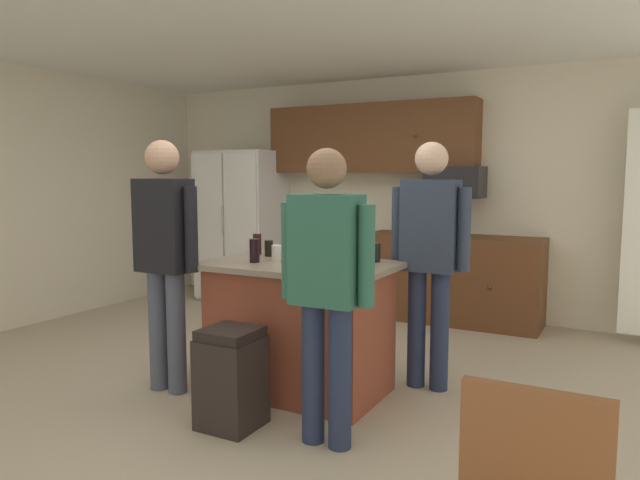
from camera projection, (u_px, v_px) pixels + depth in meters
name	position (u px, v px, depth m)	size (l,w,h in m)	color
floor	(275.00, 385.00, 4.30)	(7.04, 7.04, 0.00)	#B7A88E
ceiling	(272.00, 16.00, 4.01)	(7.04, 7.04, 0.00)	white
back_wall	(409.00, 195.00, 6.61)	(6.40, 0.10, 2.60)	beige
cabinet_run_upper	(370.00, 139.00, 6.55)	(2.40, 0.38, 0.75)	brown
cabinet_run_lower	(452.00, 279.00, 6.14)	(1.80, 0.63, 0.90)	brown
refrigerator	(242.00, 226.00, 7.23)	(0.95, 0.76, 1.81)	white
microwave_over_range	(455.00, 182.00, 6.04)	(0.56, 0.40, 0.32)	black
kitchen_island	(300.00, 326.00, 4.14)	(1.30, 0.85, 0.92)	brown
person_guest_by_door	(327.00, 277.00, 3.26)	(0.57, 0.22, 1.67)	#232D4C
person_host_foreground	(430.00, 247.00, 4.15)	(0.57, 0.23, 1.75)	#232D4C
person_elder_center	(165.00, 247.00, 4.09)	(0.57, 0.23, 1.76)	#4C5166
glass_dark_ale	(269.00, 248.00, 4.39)	(0.06, 0.06, 0.12)	black
mug_blue_stoneware	(277.00, 253.00, 4.19)	(0.12, 0.08, 0.11)	white
mug_ceramic_white	(351.00, 261.00, 3.81)	(0.13, 0.09, 0.10)	white
tumbler_amber	(315.00, 259.00, 3.82)	(0.07, 0.07, 0.13)	black
glass_short_whisky	(257.00, 244.00, 4.49)	(0.06, 0.06, 0.16)	black
glass_pilsner	(254.00, 251.00, 4.09)	(0.07, 0.07, 0.16)	black
glass_stout_tall	(375.00, 252.00, 4.11)	(0.07, 0.07, 0.13)	black
serving_tray	(322.00, 259.00, 4.09)	(0.44, 0.30, 0.04)	#B7B7BC
trash_bin	(231.00, 378.00, 3.57)	(0.34, 0.34, 0.61)	black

